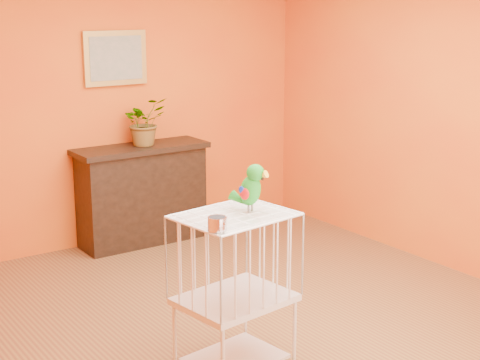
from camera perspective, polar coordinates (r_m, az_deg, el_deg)
ground at (r=5.49m, az=1.21°, el=-10.63°), size 4.50×4.50×0.00m
room_shell at (r=5.05m, az=1.30°, el=5.96°), size 4.50×4.50×4.50m
console_cabinet at (r=7.04m, az=-7.60°, el=-1.11°), size 1.27×0.46×0.94m
potted_plant at (r=6.93m, az=-7.44°, el=4.11°), size 0.46×0.50×0.35m
framed_picture at (r=6.94m, az=-9.63°, el=9.31°), size 0.62×0.04×0.50m
birdcage at (r=4.57m, az=-0.40°, el=-8.63°), size 0.72×0.59×1.02m
feed_cup at (r=4.09m, az=-1.78°, el=-3.39°), size 0.11×0.11×0.08m
parrot at (r=4.44m, az=0.83°, el=-0.55°), size 0.18×0.26×0.30m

